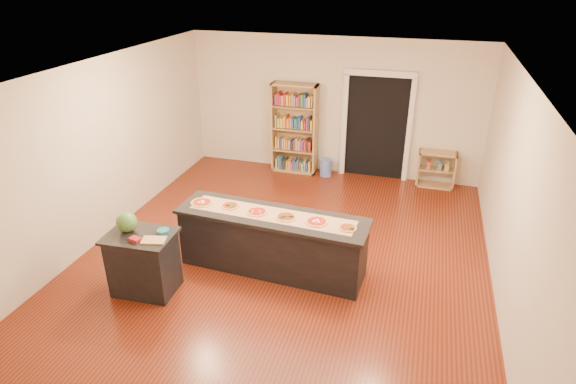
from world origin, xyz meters
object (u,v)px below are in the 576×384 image
(bookshelf, at_px, (294,129))
(low_shelf, at_px, (436,169))
(watermelon, at_px, (127,222))
(kitchen_island, at_px, (272,242))
(side_counter, at_px, (144,262))
(waste_bin, at_px, (326,167))

(bookshelf, height_order, low_shelf, bookshelf)
(bookshelf, height_order, watermelon, bookshelf)
(bookshelf, bearing_deg, low_shelf, 0.22)
(kitchen_island, bearing_deg, bookshelf, 104.26)
(side_counter, xyz_separation_m, waste_bin, (1.52, 4.53, -0.26))
(low_shelf, height_order, watermelon, watermelon)
(bookshelf, height_order, waste_bin, bookshelf)
(kitchen_island, distance_m, low_shelf, 4.28)
(side_counter, xyz_separation_m, bookshelf, (0.81, 4.60, 0.50))
(low_shelf, relative_size, watermelon, 2.69)
(watermelon, bearing_deg, waste_bin, 69.17)
(kitchen_island, height_order, watermelon, watermelon)
(side_counter, bearing_deg, watermelon, 165.77)
(waste_bin, bearing_deg, bookshelf, 174.47)
(bookshelf, relative_size, waste_bin, 5.13)
(side_counter, height_order, bookshelf, bookshelf)
(low_shelf, bearing_deg, watermelon, -130.59)
(side_counter, distance_m, bookshelf, 4.70)
(side_counter, relative_size, waste_bin, 2.40)
(kitchen_island, xyz_separation_m, bookshelf, (-0.69, 3.64, 0.49))
(waste_bin, bearing_deg, kitchen_island, -90.34)
(watermelon, bearing_deg, kitchen_island, 28.56)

